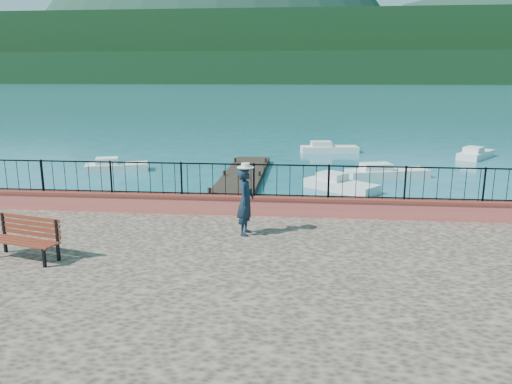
% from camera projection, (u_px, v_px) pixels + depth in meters
% --- Properties ---
extents(ground, '(2000.00, 2000.00, 0.00)m').
position_uv_depth(ground, '(250.00, 306.00, 11.73)').
color(ground, '#19596B').
rests_on(ground, ground).
extents(parapet, '(28.00, 0.46, 0.58)m').
position_uv_depth(parapet, '(264.00, 205.00, 14.97)').
color(parapet, '#B75D42').
rests_on(parapet, promenade).
extents(railing, '(27.00, 0.05, 0.95)m').
position_uv_depth(railing, '(264.00, 180.00, 14.80)').
color(railing, black).
rests_on(railing, parapet).
extents(dock, '(2.00, 16.00, 0.30)m').
position_uv_depth(dock, '(236.00, 187.00, 23.51)').
color(dock, '#2D231C').
rests_on(dock, ground).
extents(far_forest, '(900.00, 60.00, 18.00)m').
position_uv_depth(far_forest, '(305.00, 68.00, 300.22)').
color(far_forest, black).
rests_on(far_forest, ground).
extents(foothills, '(900.00, 120.00, 44.00)m').
position_uv_depth(foothills, '(306.00, 51.00, 355.35)').
color(foothills, black).
rests_on(foothills, ground).
extents(companion_hill, '(448.00, 384.00, 180.00)m').
position_uv_depth(companion_hill, '(512.00, 80.00, 532.91)').
color(companion_hill, '#142D23').
rests_on(companion_hill, ground).
extents(park_bench, '(1.82, 1.00, 0.96)m').
position_uv_depth(park_bench, '(25.00, 247.00, 11.37)').
color(park_bench, black).
rests_on(park_bench, promenade).
extents(person, '(0.49, 0.69, 1.79)m').
position_uv_depth(person, '(246.00, 201.00, 13.00)').
color(person, '#0F202F').
rests_on(person, promenade).
extents(hat, '(0.44, 0.44, 0.12)m').
position_uv_depth(hat, '(245.00, 165.00, 12.78)').
color(hat, silver).
rests_on(hat, person).
extents(boat_0, '(3.64, 3.15, 0.80)m').
position_uv_depth(boat_0, '(99.00, 202.00, 19.76)').
color(boat_0, white).
rests_on(boat_0, ground).
extents(boat_1, '(3.55, 3.25, 0.80)m').
position_uv_depth(boat_1, '(341.00, 182.00, 23.44)').
color(boat_1, silver).
rests_on(boat_1, ground).
extents(boat_2, '(4.50, 2.41, 0.80)m').
position_uv_depth(boat_2, '(387.00, 170.00, 26.37)').
color(boat_2, silver).
rests_on(boat_2, ground).
extents(boat_3, '(3.65, 2.30, 0.80)m').
position_uv_depth(boat_3, '(117.00, 164.00, 28.12)').
color(boat_3, silver).
rests_on(boat_3, ground).
extents(boat_4, '(4.09, 1.83, 0.80)m').
position_uv_depth(boat_4, '(329.00, 147.00, 34.94)').
color(boat_4, silver).
rests_on(boat_4, ground).
extents(boat_5, '(3.10, 3.56, 0.80)m').
position_uv_depth(boat_5, '(476.00, 152.00, 32.58)').
color(boat_5, silver).
rests_on(boat_5, ground).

